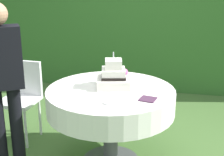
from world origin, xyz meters
The scene contains 8 objects.
foliage_hedge centered at (0.00, 2.51, 1.36)m, with size 5.16×0.63×2.72m, color #336628.
cake_table centered at (0.00, 0.00, 0.65)m, with size 1.22×1.22×0.78m.
wedding_cake centered at (0.01, 0.09, 0.88)m, with size 0.38×0.38×0.34m.
serving_plate_near centered at (0.07, -0.33, 0.78)m, with size 0.14×0.14×0.01m, color white.
serving_plate_far centered at (0.09, 0.39, 0.78)m, with size 0.12×0.12×0.01m, color white.
napkin_stack centered at (0.37, -0.19, 0.78)m, with size 0.14×0.14×0.01m, color #4C2D47.
garden_chair centered at (-1.10, 0.31, 0.54)m, with size 0.42×0.42×0.89m.
standing_person centered at (-0.90, -0.37, 0.93)m, with size 0.41×0.36×1.60m.
Camera 1 is at (0.65, -2.81, 1.81)m, focal length 51.97 mm.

